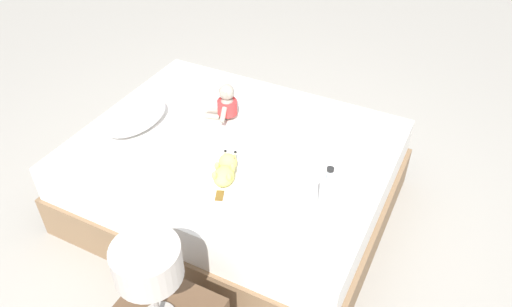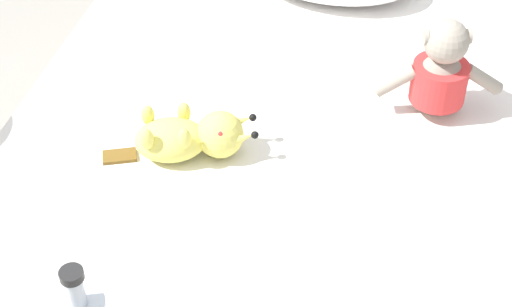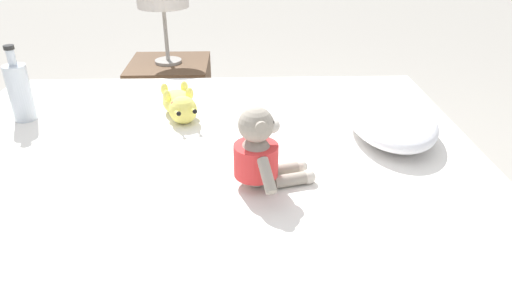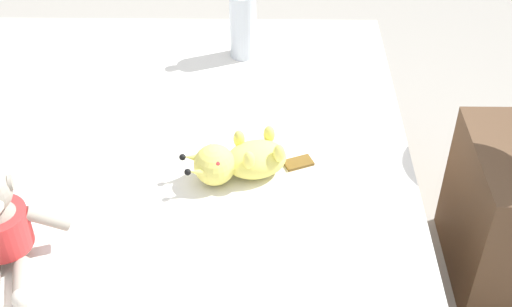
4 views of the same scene
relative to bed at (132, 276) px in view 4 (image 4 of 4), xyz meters
name	(u,v)px [view 4 (image 4 of 4)]	position (x,y,z in m)	size (l,w,h in m)	color
bed	(132,276)	(0.00, 0.00, 0.00)	(1.45, 1.82, 0.51)	#846647
plush_yellow_creature	(239,161)	(-0.27, -0.10, 0.30)	(0.33, 0.17, 0.10)	#EAE066
glass_bottle	(243,24)	(-0.27, -0.66, 0.36)	(0.08, 0.08, 0.27)	silver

